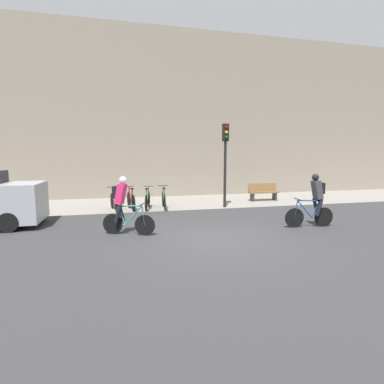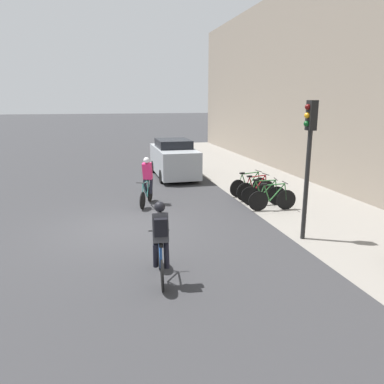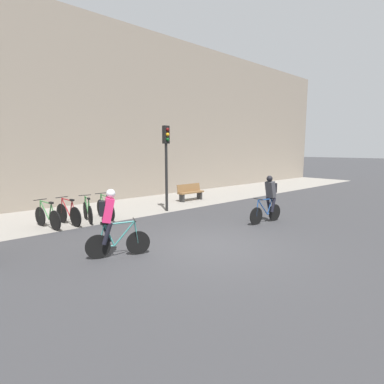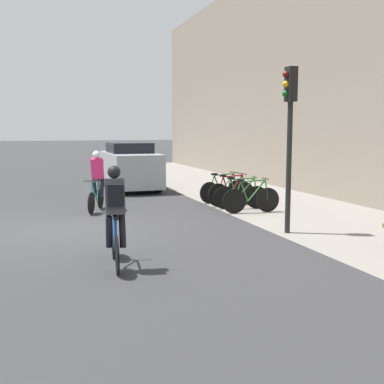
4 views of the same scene
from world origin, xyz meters
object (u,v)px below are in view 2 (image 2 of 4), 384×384
(parked_bike_0, at_px, (249,186))
(parked_car, at_px, (174,159))
(parked_bike_1, at_px, (256,189))
(traffic_light_pole, at_px, (309,146))
(parked_bike_3, at_px, (272,199))
(parked_bike_2, at_px, (264,194))
(cyclist_pink, at_px, (147,179))
(cyclist_grey, at_px, (161,240))

(parked_bike_0, distance_m, parked_car, 4.99)
(parked_bike_1, xyz_separation_m, traffic_light_pole, (4.16, -0.39, 2.16))
(parked_bike_0, relative_size, parked_bike_1, 1.02)
(parked_car, bearing_deg, parked_bike_1, 22.88)
(parked_bike_3, bearing_deg, parked_bike_0, -179.99)
(parked_bike_3, height_order, parked_car, parked_car)
(parked_bike_1, distance_m, parked_car, 5.63)
(parked_bike_1, relative_size, parked_bike_2, 1.02)
(parked_bike_0, xyz_separation_m, traffic_light_pole, (4.88, -0.39, 2.17))
(cyclist_pink, relative_size, parked_bike_1, 1.05)
(parked_bike_1, bearing_deg, parked_bike_0, -179.92)
(cyclist_pink, distance_m, parked_bike_1, 4.15)
(cyclist_pink, relative_size, traffic_light_pole, 0.47)
(parked_bike_2, relative_size, parked_car, 0.38)
(cyclist_pink, distance_m, cyclist_grey, 6.18)
(traffic_light_pole, bearing_deg, cyclist_grey, -68.91)
(parked_car, bearing_deg, parked_bike_0, 26.08)
(cyclist_pink, xyz_separation_m, parked_bike_3, (1.81, 4.10, -0.53))
(parked_bike_3, xyz_separation_m, parked_car, (-6.60, -2.18, 0.48))
(parked_bike_3, distance_m, traffic_light_pole, 3.51)
(cyclist_grey, bearing_deg, parked_car, 167.60)
(parked_bike_1, height_order, parked_bike_2, parked_bike_1)
(parked_bike_3, bearing_deg, cyclist_pink, -113.83)
(cyclist_pink, relative_size, parked_car, 0.41)
(parked_bike_1, bearing_deg, parked_bike_2, -0.03)
(traffic_light_pole, relative_size, parked_car, 0.87)
(cyclist_grey, xyz_separation_m, parked_bike_1, (-5.78, 4.59, -0.53))
(cyclist_grey, distance_m, parked_bike_1, 7.40)
(parked_bike_3, height_order, traffic_light_pole, traffic_light_pole)
(parked_bike_0, bearing_deg, parked_car, -153.92)
(cyclist_grey, height_order, parked_bike_1, cyclist_grey)
(parked_car, bearing_deg, cyclist_pink, -21.78)
(parked_bike_1, distance_m, traffic_light_pole, 4.71)
(parked_bike_2, relative_size, parked_bike_3, 0.95)
(parked_bike_0, relative_size, parked_bike_3, 0.99)
(parked_bike_0, bearing_deg, cyclist_grey, -35.24)
(parked_bike_2, relative_size, traffic_light_pole, 0.44)
(parked_bike_3, xyz_separation_m, traffic_light_pole, (2.73, -0.39, 2.17))
(cyclist_pink, xyz_separation_m, parked_bike_0, (-0.34, 4.10, -0.54))
(cyclist_grey, distance_m, parked_bike_3, 6.35)
(parked_bike_0, relative_size, parked_car, 0.40)
(parked_bike_2, bearing_deg, cyclist_pink, -104.92)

